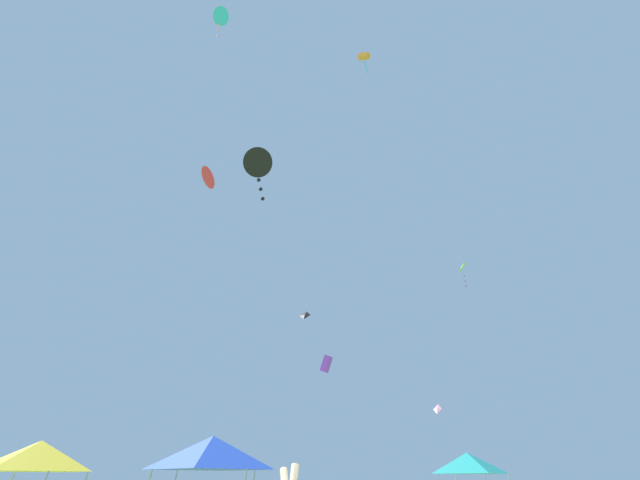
{
  "coord_description": "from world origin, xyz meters",
  "views": [
    {
      "loc": [
        0.07,
        -6.3,
        1.84
      ],
      "look_at": [
        1.17,
        10.61,
        13.08
      ],
      "focal_mm": 20.21,
      "sensor_mm": 36.0,
      "label": 1
    }
  ],
  "objects_px": {
    "kite_orange_box": "(364,57)",
    "kite_black_delta": "(258,164)",
    "kite_pink_diamond": "(437,409)",
    "canopy_tent_teal": "(469,463)",
    "kite_red_delta": "(209,177)",
    "kite_purple_box": "(326,364)",
    "canopy_tent_blue": "(211,452)",
    "kite_cyan_delta": "(220,16)",
    "kite_black_diamond": "(305,315)",
    "kite_lime_delta": "(462,267)",
    "canopy_tent_yellow": "(36,456)"
  },
  "relations": [
    {
      "from": "kite_orange_box",
      "to": "kite_black_delta",
      "type": "distance_m",
      "value": 14.05
    },
    {
      "from": "kite_orange_box",
      "to": "kite_pink_diamond",
      "type": "relative_size",
      "value": 2.87
    },
    {
      "from": "canopy_tent_teal",
      "to": "kite_red_delta",
      "type": "relative_size",
      "value": 2.15
    },
    {
      "from": "kite_orange_box",
      "to": "kite_purple_box",
      "type": "height_order",
      "value": "kite_orange_box"
    },
    {
      "from": "canopy_tent_blue",
      "to": "kite_purple_box",
      "type": "distance_m",
      "value": 16.17
    },
    {
      "from": "kite_pink_diamond",
      "to": "kite_red_delta",
      "type": "height_order",
      "value": "kite_red_delta"
    },
    {
      "from": "canopy_tent_blue",
      "to": "kite_pink_diamond",
      "type": "relative_size",
      "value": 3.84
    },
    {
      "from": "canopy_tent_teal",
      "to": "kite_cyan_delta",
      "type": "relative_size",
      "value": 1.34
    },
    {
      "from": "kite_black_diamond",
      "to": "kite_lime_delta",
      "type": "height_order",
      "value": "kite_lime_delta"
    },
    {
      "from": "kite_cyan_delta",
      "to": "kite_lime_delta",
      "type": "xyz_separation_m",
      "value": [
        16.24,
        9.5,
        -11.4
      ]
    },
    {
      "from": "canopy_tent_teal",
      "to": "kite_pink_diamond",
      "type": "distance_m",
      "value": 14.88
    },
    {
      "from": "kite_orange_box",
      "to": "kite_purple_box",
      "type": "relative_size",
      "value": 1.77
    },
    {
      "from": "kite_pink_diamond",
      "to": "kite_cyan_delta",
      "type": "relative_size",
      "value": 0.35
    },
    {
      "from": "canopy_tent_blue",
      "to": "kite_black_diamond",
      "type": "distance_m",
      "value": 14.34
    },
    {
      "from": "canopy_tent_blue",
      "to": "kite_black_diamond",
      "type": "xyz_separation_m",
      "value": [
        2.94,
        10.93,
        8.8
      ]
    },
    {
      "from": "kite_orange_box",
      "to": "kite_black_delta",
      "type": "height_order",
      "value": "kite_orange_box"
    },
    {
      "from": "canopy_tent_teal",
      "to": "kite_cyan_delta",
      "type": "bearing_deg",
      "value": -147.19
    },
    {
      "from": "kite_red_delta",
      "to": "kite_purple_box",
      "type": "bearing_deg",
      "value": 64.31
    },
    {
      "from": "canopy_tent_blue",
      "to": "canopy_tent_yellow",
      "type": "relative_size",
      "value": 1.02
    },
    {
      "from": "kite_purple_box",
      "to": "kite_pink_diamond",
      "type": "relative_size",
      "value": 1.62
    },
    {
      "from": "kite_purple_box",
      "to": "kite_cyan_delta",
      "type": "xyz_separation_m",
      "value": [
        -7.53,
        -15.86,
        16.26
      ]
    },
    {
      "from": "canopy_tent_yellow",
      "to": "kite_purple_box",
      "type": "relative_size",
      "value": 2.33
    },
    {
      "from": "canopy_tent_blue",
      "to": "kite_pink_diamond",
      "type": "bearing_deg",
      "value": 54.42
    },
    {
      "from": "kite_cyan_delta",
      "to": "canopy_tent_teal",
      "type": "bearing_deg",
      "value": 32.81
    },
    {
      "from": "kite_orange_box",
      "to": "kite_red_delta",
      "type": "height_order",
      "value": "kite_orange_box"
    },
    {
      "from": "canopy_tent_blue",
      "to": "kite_orange_box",
      "type": "relative_size",
      "value": 1.34
    },
    {
      "from": "canopy_tent_teal",
      "to": "canopy_tent_yellow",
      "type": "distance_m",
      "value": 17.74
    },
    {
      "from": "kite_purple_box",
      "to": "kite_black_delta",
      "type": "relative_size",
      "value": 0.38
    },
    {
      "from": "canopy_tent_blue",
      "to": "kite_black_delta",
      "type": "bearing_deg",
      "value": 80.55
    },
    {
      "from": "kite_red_delta",
      "to": "canopy_tent_blue",
      "type": "bearing_deg",
      "value": -6.68
    },
    {
      "from": "kite_pink_diamond",
      "to": "kite_red_delta",
      "type": "xyz_separation_m",
      "value": [
        -16.89,
        -20.57,
        6.94
      ]
    },
    {
      "from": "canopy_tent_yellow",
      "to": "kite_cyan_delta",
      "type": "height_order",
      "value": "kite_cyan_delta"
    },
    {
      "from": "canopy_tent_blue",
      "to": "kite_purple_box",
      "type": "height_order",
      "value": "kite_purple_box"
    },
    {
      "from": "kite_black_diamond",
      "to": "kite_cyan_delta",
      "type": "xyz_separation_m",
      "value": [
        -5.81,
        -12.67,
        13.8
      ]
    },
    {
      "from": "kite_orange_box",
      "to": "kite_red_delta",
      "type": "distance_m",
      "value": 16.51
    },
    {
      "from": "canopy_tent_blue",
      "to": "kite_red_delta",
      "type": "xyz_separation_m",
      "value": [
        -2.01,
        0.24,
        11.35
      ]
    },
    {
      "from": "canopy_tent_yellow",
      "to": "kite_purple_box",
      "type": "bearing_deg",
      "value": 50.26
    },
    {
      "from": "kite_pink_diamond",
      "to": "kite_lime_delta",
      "type": "xyz_separation_m",
      "value": [
        -1.51,
        -13.05,
        6.78
      ]
    },
    {
      "from": "canopy_tent_blue",
      "to": "kite_orange_box",
      "type": "height_order",
      "value": "kite_orange_box"
    },
    {
      "from": "canopy_tent_teal",
      "to": "kite_red_delta",
      "type": "bearing_deg",
      "value": -151.86
    },
    {
      "from": "kite_pink_diamond",
      "to": "kite_red_delta",
      "type": "distance_m",
      "value": 27.51
    },
    {
      "from": "kite_pink_diamond",
      "to": "kite_lime_delta",
      "type": "distance_m",
      "value": 14.78
    },
    {
      "from": "canopy_tent_blue",
      "to": "canopy_tent_yellow",
      "type": "distance_m",
      "value": 6.04
    },
    {
      "from": "kite_pink_diamond",
      "to": "kite_purple_box",
      "type": "bearing_deg",
      "value": -146.81
    },
    {
      "from": "canopy_tent_teal",
      "to": "canopy_tent_blue",
      "type": "xyz_separation_m",
      "value": [
        -10.94,
        -7.16,
        0.03
      ]
    },
    {
      "from": "kite_cyan_delta",
      "to": "kite_black_delta",
      "type": "relative_size",
      "value": 0.67
    },
    {
      "from": "kite_orange_box",
      "to": "kite_pink_diamond",
      "type": "distance_m",
      "value": 29.5
    },
    {
      "from": "canopy_tent_teal",
      "to": "kite_orange_box",
      "type": "relative_size",
      "value": 1.32
    },
    {
      "from": "canopy_tent_blue",
      "to": "kite_purple_box",
      "type": "bearing_deg",
      "value": 71.71
    },
    {
      "from": "kite_purple_box",
      "to": "kite_pink_diamond",
      "type": "bearing_deg",
      "value": 33.19
    }
  ]
}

